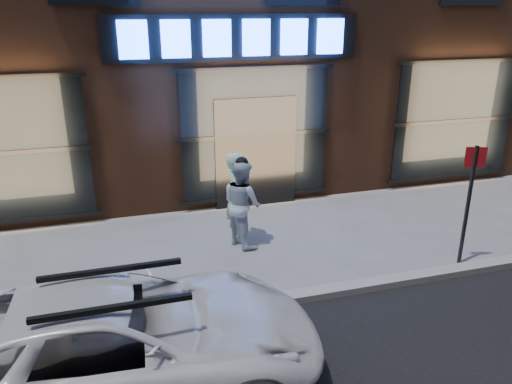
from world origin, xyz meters
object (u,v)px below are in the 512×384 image
at_px(man_bowtie, 237,197).
at_px(white_suv, 118,342).
at_px(man_cap, 242,203).
at_px(sign_post, 470,195).

bearing_deg(man_bowtie, white_suv, 157.23).
bearing_deg(white_suv, man_bowtie, -29.97).
xyz_separation_m(man_bowtie, man_cap, (0.03, -0.24, -0.04)).
relative_size(man_cap, white_suv, 0.35).
xyz_separation_m(man_cap, white_suv, (-2.31, -3.27, -0.16)).
bearing_deg(white_suv, sign_post, -72.48).
relative_size(white_suv, sign_post, 2.22).
height_order(man_bowtie, man_cap, man_bowtie).
relative_size(man_bowtie, sign_post, 0.81).
xyz_separation_m(man_bowtie, white_suv, (-2.28, -3.51, -0.21)).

